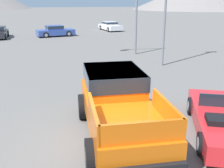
{
  "coord_description": "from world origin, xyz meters",
  "views": [
    {
      "loc": [
        -1.34,
        -6.73,
        3.95
      ],
      "look_at": [
        0.36,
        1.13,
        1.38
      ],
      "focal_mm": 42.0,
      "sensor_mm": 36.0,
      "label": 1
    }
  ],
  "objects_px": {
    "parked_car_blue": "(55,31)",
    "parked_car_white": "(110,26)",
    "traffic_light_main": "(117,5)",
    "orange_pickup_truck": "(117,100)"
  },
  "relations": [
    {
      "from": "parked_car_blue",
      "to": "parked_car_white",
      "type": "distance_m",
      "value": 8.82
    },
    {
      "from": "traffic_light_main",
      "to": "parked_car_blue",
      "type": "bearing_deg",
      "value": -69.43
    },
    {
      "from": "orange_pickup_truck",
      "to": "parked_car_blue",
      "type": "distance_m",
      "value": 23.91
    },
    {
      "from": "parked_car_white",
      "to": "parked_car_blue",
      "type": "bearing_deg",
      "value": 21.5
    },
    {
      "from": "orange_pickup_truck",
      "to": "parked_car_white",
      "type": "height_order",
      "value": "orange_pickup_truck"
    },
    {
      "from": "parked_car_blue",
      "to": "orange_pickup_truck",
      "type": "bearing_deg",
      "value": -9.95
    },
    {
      "from": "orange_pickup_truck",
      "to": "traffic_light_main",
      "type": "height_order",
      "value": "traffic_light_main"
    },
    {
      "from": "parked_car_blue",
      "to": "traffic_light_main",
      "type": "bearing_deg",
      "value": 6.67
    },
    {
      "from": "orange_pickup_truck",
      "to": "parked_car_blue",
      "type": "xyz_separation_m",
      "value": [
        -1.65,
        23.85,
        -0.44
      ]
    },
    {
      "from": "parked_car_white",
      "to": "traffic_light_main",
      "type": "distance_m",
      "value": 17.17
    }
  ]
}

